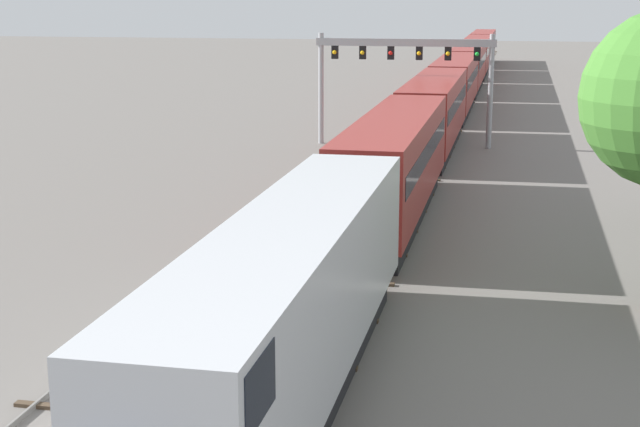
{
  "coord_description": "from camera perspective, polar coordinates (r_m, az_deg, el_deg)",
  "views": [
    {
      "loc": [
        7.29,
        -18.47,
        10.15
      ],
      "look_at": [
        1.0,
        12.0,
        3.0
      ],
      "focal_mm": 53.72,
      "sensor_mm": 36.0,
      "label": 1
    }
  ],
  "objects": [
    {
      "name": "track_main",
      "position": [
        79.29,
        7.78,
        5.52
      ],
      "size": [
        2.6,
        200.0,
        0.16
      ],
      "color": "slate",
      "rests_on": "ground"
    },
    {
      "name": "track_near",
      "position": [
        60.31,
        1.2,
        3.32
      ],
      "size": [
        2.6,
        160.0,
        0.16
      ],
      "color": "slate",
      "rests_on": "ground"
    },
    {
      "name": "signal_gantry",
      "position": [
        65.3,
        5.07,
        8.91
      ],
      "size": [
        12.1,
        0.49,
        7.58
      ],
      "color": "#999BA0",
      "rests_on": "ground"
    },
    {
      "name": "passenger_train",
      "position": [
        83.86,
        8.08,
        7.66
      ],
      "size": [
        3.04,
        142.32,
        4.8
      ],
      "color": "silver",
      "rests_on": "ground"
    }
  ]
}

